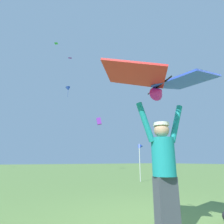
{
  "coord_description": "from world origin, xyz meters",
  "views": [
    {
      "loc": [
        -2.31,
        -2.35,
        1.04
      ],
      "look_at": [
        -0.21,
        1.24,
        2.13
      ],
      "focal_mm": 29.81,
      "sensor_mm": 36.0,
      "label": 1
    }
  ],
  "objects_px": {
    "kite_flyer_person": "(164,168)",
    "marker_flag": "(141,149)",
    "held_stunt_kite": "(161,81)",
    "distant_kite_blue_high_left": "(68,89)",
    "distant_kite_purple_low_right": "(70,58)",
    "distant_kite_green_mid_left": "(56,43)",
    "distant_kite_purple_low_left": "(99,121)"
  },
  "relations": [
    {
      "from": "kite_flyer_person",
      "to": "marker_flag",
      "type": "relative_size",
      "value": 1.0
    },
    {
      "from": "held_stunt_kite",
      "to": "distant_kite_blue_high_left",
      "type": "relative_size",
      "value": 0.85
    },
    {
      "from": "held_stunt_kite",
      "to": "distant_kite_purple_low_right",
      "type": "bearing_deg",
      "value": 76.8
    },
    {
      "from": "distant_kite_green_mid_left",
      "to": "marker_flag",
      "type": "xyz_separation_m",
      "value": [
        0.77,
        -20.37,
        -18.52
      ]
    },
    {
      "from": "distant_kite_purple_low_left",
      "to": "distant_kite_green_mid_left",
      "type": "bearing_deg",
      "value": 121.75
    },
    {
      "from": "distant_kite_purple_low_right",
      "to": "distant_kite_blue_high_left",
      "type": "height_order",
      "value": "distant_kite_purple_low_right"
    },
    {
      "from": "held_stunt_kite",
      "to": "marker_flag",
      "type": "distance_m",
      "value": 7.42
    },
    {
      "from": "distant_kite_green_mid_left",
      "to": "distant_kite_blue_high_left",
      "type": "xyz_separation_m",
      "value": [
        4.92,
        8.28,
        -4.34
      ]
    },
    {
      "from": "distant_kite_purple_low_right",
      "to": "distant_kite_purple_low_left",
      "type": "xyz_separation_m",
      "value": [
        1.75,
        -8.65,
        -13.03
      ]
    },
    {
      "from": "held_stunt_kite",
      "to": "distant_kite_blue_high_left",
      "type": "height_order",
      "value": "distant_kite_blue_high_left"
    },
    {
      "from": "kite_flyer_person",
      "to": "distant_kite_green_mid_left",
      "type": "distance_m",
      "value": 32.74
    },
    {
      "from": "held_stunt_kite",
      "to": "distant_kite_purple_low_right",
      "type": "relative_size",
      "value": 2.64
    },
    {
      "from": "distant_kite_blue_high_left",
      "to": "distant_kite_green_mid_left",
      "type": "bearing_deg",
      "value": -120.72
    },
    {
      "from": "distant_kite_purple_low_left",
      "to": "marker_flag",
      "type": "distance_m",
      "value": 14.14
    },
    {
      "from": "kite_flyer_person",
      "to": "held_stunt_kite",
      "type": "bearing_deg",
      "value": -105.43
    },
    {
      "from": "distant_kite_green_mid_left",
      "to": "distant_kite_blue_high_left",
      "type": "distance_m",
      "value": 10.56
    },
    {
      "from": "distant_kite_purple_low_right",
      "to": "marker_flag",
      "type": "bearing_deg",
      "value": -95.52
    },
    {
      "from": "held_stunt_kite",
      "to": "marker_flag",
      "type": "relative_size",
      "value": 1.04
    },
    {
      "from": "held_stunt_kite",
      "to": "distant_kite_green_mid_left",
      "type": "xyz_separation_m",
      "value": [
        3.6,
        26.33,
        17.91
      ]
    },
    {
      "from": "distant_kite_blue_high_left",
      "to": "held_stunt_kite",
      "type": "bearing_deg",
      "value": -103.83
    },
    {
      "from": "distant_kite_blue_high_left",
      "to": "marker_flag",
      "type": "relative_size",
      "value": 1.23
    },
    {
      "from": "kite_flyer_person",
      "to": "marker_flag",
      "type": "xyz_separation_m",
      "value": [
        4.35,
        5.87,
        0.73
      ]
    },
    {
      "from": "kite_flyer_person",
      "to": "distant_kite_blue_high_left",
      "type": "relative_size",
      "value": 0.82
    },
    {
      "from": "distant_kite_green_mid_left",
      "to": "marker_flag",
      "type": "relative_size",
      "value": 0.33
    },
    {
      "from": "distant_kite_green_mid_left",
      "to": "distant_kite_purple_low_right",
      "type": "xyz_separation_m",
      "value": [
        2.86,
        1.21,
        -1.24
      ]
    },
    {
      "from": "kite_flyer_person",
      "to": "distant_kite_purple_low_left",
      "type": "relative_size",
      "value": 2.02
    },
    {
      "from": "kite_flyer_person",
      "to": "distant_kite_purple_low_left",
      "type": "height_order",
      "value": "distant_kite_purple_low_left"
    },
    {
      "from": "kite_flyer_person",
      "to": "distant_kite_blue_high_left",
      "type": "bearing_deg",
      "value": 76.17
    },
    {
      "from": "distant_kite_purple_low_left",
      "to": "kite_flyer_person",
      "type": "bearing_deg",
      "value": -113.53
    },
    {
      "from": "distant_kite_green_mid_left",
      "to": "distant_kite_blue_high_left",
      "type": "relative_size",
      "value": 0.27
    },
    {
      "from": "distant_kite_purple_low_right",
      "to": "distant_kite_purple_low_left",
      "type": "bearing_deg",
      "value": -78.57
    },
    {
      "from": "kite_flyer_person",
      "to": "distant_kite_green_mid_left",
      "type": "height_order",
      "value": "distant_kite_green_mid_left"
    }
  ]
}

